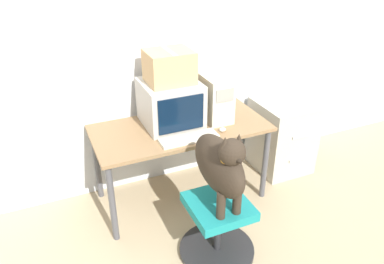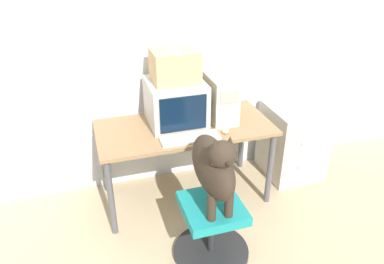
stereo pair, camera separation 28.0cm
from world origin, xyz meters
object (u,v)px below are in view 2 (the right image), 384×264
object	(u,v)px
keyboard	(190,138)
cardboard_box	(175,66)
crt_monitor	(176,102)
filing_cabinet	(292,141)
office_chair	(212,231)
dog	(214,166)
pc_tower	(218,96)

from	to	relation	value
keyboard	cardboard_box	size ratio (longest dim) A/B	1.30
crt_monitor	filing_cabinet	bearing A→B (deg)	-1.03
office_chair	cardboard_box	world-z (taller)	cardboard_box
crt_monitor	office_chair	bearing A→B (deg)	-87.52
cardboard_box	crt_monitor	bearing A→B (deg)	-90.00
office_chair	cardboard_box	xyz separation A→B (m)	(-0.04, 0.83, 0.99)
dog	crt_monitor	bearing A→B (deg)	92.48
crt_monitor	filing_cabinet	world-z (taller)	crt_monitor
keyboard	filing_cabinet	distance (m)	1.23
dog	cardboard_box	distance (m)	0.94
keyboard	filing_cabinet	bearing A→B (deg)	14.91
pc_tower	keyboard	xyz separation A→B (m)	(-0.35, -0.32, -0.18)
filing_cabinet	crt_monitor	bearing A→B (deg)	178.97
keyboard	filing_cabinet	xyz separation A→B (m)	(1.13, 0.30, -0.38)
filing_cabinet	cardboard_box	bearing A→B (deg)	178.77
pc_tower	cardboard_box	size ratio (longest dim) A/B	1.31
office_chair	dog	world-z (taller)	dog
filing_cabinet	pc_tower	bearing A→B (deg)	178.65
office_chair	cardboard_box	size ratio (longest dim) A/B	1.57
pc_tower	dog	world-z (taller)	pc_tower
pc_tower	filing_cabinet	size ratio (longest dim) A/B	0.66
pc_tower	keyboard	world-z (taller)	pc_tower
pc_tower	filing_cabinet	xyz separation A→B (m)	(0.78, -0.02, -0.56)
crt_monitor	office_chair	size ratio (longest dim) A/B	0.83
keyboard	cardboard_box	distance (m)	0.58
keyboard	filing_cabinet	size ratio (longest dim) A/B	0.65
dog	cardboard_box	bearing A→B (deg)	92.46
filing_cabinet	dog	bearing A→B (deg)	-144.29
pc_tower	office_chair	xyz separation A→B (m)	(-0.34, -0.83, -0.69)
pc_tower	office_chair	bearing A→B (deg)	-112.46
pc_tower	office_chair	size ratio (longest dim) A/B	0.83
dog	keyboard	bearing A→B (deg)	91.07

